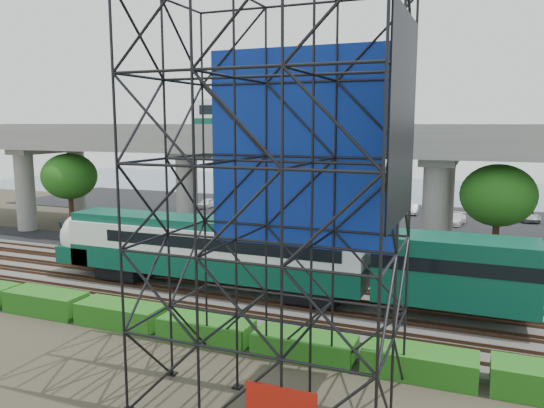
% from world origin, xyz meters
% --- Properties ---
extents(ground, '(140.00, 140.00, 0.00)m').
position_xyz_m(ground, '(0.00, 0.00, 0.00)').
color(ground, '#474233').
rests_on(ground, ground).
extents(ballast_bed, '(90.00, 12.00, 0.20)m').
position_xyz_m(ballast_bed, '(0.00, 2.00, 0.10)').
color(ballast_bed, slate).
rests_on(ballast_bed, ground).
extents(service_road, '(90.00, 5.00, 0.08)m').
position_xyz_m(service_road, '(0.00, 10.50, 0.04)').
color(service_road, black).
rests_on(service_road, ground).
extents(parking_lot, '(90.00, 18.00, 0.08)m').
position_xyz_m(parking_lot, '(0.00, 34.00, 0.04)').
color(parking_lot, black).
rests_on(parking_lot, ground).
extents(harbor_water, '(140.00, 40.00, 0.03)m').
position_xyz_m(harbor_water, '(0.00, 56.00, 0.01)').
color(harbor_water, '#42536C').
rests_on(harbor_water, ground).
extents(rail_tracks, '(90.00, 9.52, 0.16)m').
position_xyz_m(rail_tracks, '(0.00, 2.00, 0.28)').
color(rail_tracks, '#472D1E').
rests_on(rail_tracks, ballast_bed).
extents(commuter_train, '(29.30, 3.06, 4.30)m').
position_xyz_m(commuter_train, '(0.05, 2.00, 2.88)').
color(commuter_train, black).
rests_on(commuter_train, rail_tracks).
extents(overpass, '(80.00, 12.00, 12.40)m').
position_xyz_m(overpass, '(-0.32, 16.00, 8.21)').
color(overpass, '#9E9B93').
rests_on(overpass, ground).
extents(scaffold_tower, '(9.36, 6.36, 15.00)m').
position_xyz_m(scaffold_tower, '(5.96, -7.98, 7.47)').
color(scaffold_tower, black).
rests_on(scaffold_tower, ground).
extents(hedge_strip, '(34.60, 1.80, 1.20)m').
position_xyz_m(hedge_strip, '(1.01, -4.30, 0.56)').
color(hedge_strip, '#155713').
rests_on(hedge_strip, ground).
extents(trees, '(40.94, 16.94, 7.69)m').
position_xyz_m(trees, '(-4.67, 16.17, 5.57)').
color(trees, '#382314').
rests_on(trees, ground).
extents(suv, '(5.50, 3.85, 1.39)m').
position_xyz_m(suv, '(-18.30, 9.91, 0.78)').
color(suv, black).
rests_on(suv, service_road).
extents(parked_cars, '(38.03, 9.26, 1.28)m').
position_xyz_m(parked_cars, '(0.25, 33.84, 0.66)').
color(parked_cars, white).
rests_on(parked_cars, parking_lot).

